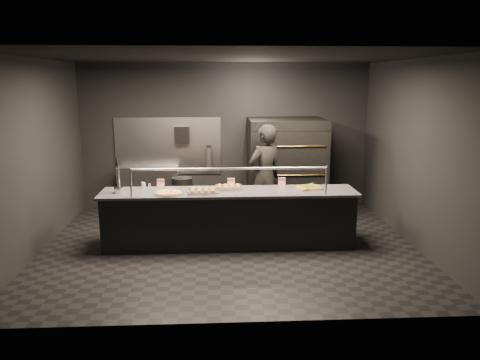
{
  "coord_description": "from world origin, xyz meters",
  "views": [
    {
      "loc": [
        -0.21,
        -7.29,
        2.68
      ],
      "look_at": [
        0.19,
        0.2,
        1.05
      ],
      "focal_mm": 35.0,
      "sensor_mm": 36.0,
      "label": 1
    }
  ],
  "objects_px": {
    "slider_tray_b": "(229,187)",
    "worker": "(265,177)",
    "fire_extinguisher": "(209,158)",
    "slider_tray_a": "(203,191)",
    "prep_shelf": "(149,188)",
    "service_counter": "(229,218)",
    "towel_dispenser": "(182,135)",
    "beer_tap": "(118,182)",
    "round_pizza": "(169,193)",
    "square_pizza": "(309,188)",
    "trash_bin": "(182,194)",
    "pizza_oven": "(286,166)"
  },
  "relations": [
    {
      "from": "towel_dispenser",
      "to": "worker",
      "type": "xyz_separation_m",
      "value": [
        1.58,
        -1.44,
        -0.6
      ]
    },
    {
      "from": "pizza_oven",
      "to": "worker",
      "type": "bearing_deg",
      "value": -118.82
    },
    {
      "from": "prep_shelf",
      "to": "slider_tray_a",
      "type": "height_order",
      "value": "slider_tray_a"
    },
    {
      "from": "towel_dispenser",
      "to": "worker",
      "type": "distance_m",
      "value": 2.22
    },
    {
      "from": "pizza_oven",
      "to": "slider_tray_b",
      "type": "relative_size",
      "value": 4.04
    },
    {
      "from": "beer_tap",
      "to": "worker",
      "type": "bearing_deg",
      "value": 22.01
    },
    {
      "from": "service_counter",
      "to": "pizza_oven",
      "type": "distance_m",
      "value": 2.3
    },
    {
      "from": "round_pizza",
      "to": "pizza_oven",
      "type": "bearing_deg",
      "value": 43.63
    },
    {
      "from": "trash_bin",
      "to": "slider_tray_b",
      "type": "bearing_deg",
      "value": -65.31
    },
    {
      "from": "slider_tray_b",
      "to": "round_pizza",
      "type": "bearing_deg",
      "value": -162.61
    },
    {
      "from": "towel_dispenser",
      "to": "beer_tap",
      "type": "bearing_deg",
      "value": -109.24
    },
    {
      "from": "beer_tap",
      "to": "pizza_oven",
      "type": "bearing_deg",
      "value": 33.2
    },
    {
      "from": "pizza_oven",
      "to": "prep_shelf",
      "type": "distance_m",
      "value": 2.88
    },
    {
      "from": "service_counter",
      "to": "fire_extinguisher",
      "type": "distance_m",
      "value": 2.5
    },
    {
      "from": "slider_tray_b",
      "to": "pizza_oven",
      "type": "bearing_deg",
      "value": 55.59
    },
    {
      "from": "service_counter",
      "to": "slider_tray_a",
      "type": "distance_m",
      "value": 0.65
    },
    {
      "from": "slider_tray_b",
      "to": "trash_bin",
      "type": "distance_m",
      "value": 2.23
    },
    {
      "from": "towel_dispenser",
      "to": "trash_bin",
      "type": "xyz_separation_m",
      "value": [
        0.0,
        -0.29,
        -1.2
      ]
    },
    {
      "from": "prep_shelf",
      "to": "beer_tap",
      "type": "xyz_separation_m",
      "value": [
        -0.14,
        -2.35,
        0.64
      ]
    },
    {
      "from": "trash_bin",
      "to": "beer_tap",
      "type": "bearing_deg",
      "value": -111.59
    },
    {
      "from": "beer_tap",
      "to": "square_pizza",
      "type": "bearing_deg",
      "value": 2.14
    },
    {
      "from": "fire_extinguisher",
      "to": "beer_tap",
      "type": "relative_size",
      "value": 0.86
    },
    {
      "from": "towel_dispenser",
      "to": "trash_bin",
      "type": "distance_m",
      "value": 1.23
    },
    {
      "from": "fire_extinguisher",
      "to": "square_pizza",
      "type": "height_order",
      "value": "fire_extinguisher"
    },
    {
      "from": "slider_tray_b",
      "to": "square_pizza",
      "type": "distance_m",
      "value": 1.31
    },
    {
      "from": "square_pizza",
      "to": "worker",
      "type": "xyz_separation_m",
      "value": [
        -0.63,
        0.86,
        0.01
      ]
    },
    {
      "from": "service_counter",
      "to": "worker",
      "type": "height_order",
      "value": "worker"
    },
    {
      "from": "service_counter",
      "to": "towel_dispenser",
      "type": "xyz_separation_m",
      "value": [
        -0.9,
        2.39,
        1.09
      ]
    },
    {
      "from": "square_pizza",
      "to": "trash_bin",
      "type": "height_order",
      "value": "square_pizza"
    },
    {
      "from": "pizza_oven",
      "to": "service_counter",
      "type": "bearing_deg",
      "value": -122.27
    },
    {
      "from": "pizza_oven",
      "to": "beer_tap",
      "type": "xyz_separation_m",
      "value": [
        -2.94,
        -1.93,
        0.12
      ]
    },
    {
      "from": "pizza_oven",
      "to": "square_pizza",
      "type": "xyz_separation_m",
      "value": [
        0.11,
        -1.81,
        -0.03
      ]
    },
    {
      "from": "worker",
      "to": "beer_tap",
      "type": "bearing_deg",
      "value": -8.82
    },
    {
      "from": "worker",
      "to": "fire_extinguisher",
      "type": "bearing_deg",
      "value": -85.42
    },
    {
      "from": "prep_shelf",
      "to": "beer_tap",
      "type": "height_order",
      "value": "beer_tap"
    },
    {
      "from": "towel_dispenser",
      "to": "service_counter",
      "type": "bearing_deg",
      "value": -69.37
    },
    {
      "from": "round_pizza",
      "to": "slider_tray_b",
      "type": "xyz_separation_m",
      "value": [
        0.95,
        0.3,
        0.01
      ]
    },
    {
      "from": "square_pizza",
      "to": "fire_extinguisher",
      "type": "bearing_deg",
      "value": 125.71
    },
    {
      "from": "worker",
      "to": "prep_shelf",
      "type": "bearing_deg",
      "value": -61.79
    },
    {
      "from": "round_pizza",
      "to": "square_pizza",
      "type": "height_order",
      "value": "square_pizza"
    },
    {
      "from": "service_counter",
      "to": "fire_extinguisher",
      "type": "relative_size",
      "value": 8.12
    },
    {
      "from": "round_pizza",
      "to": "worker",
      "type": "bearing_deg",
      "value": 34.09
    },
    {
      "from": "slider_tray_b",
      "to": "fire_extinguisher",
      "type": "bearing_deg",
      "value": 98.83
    },
    {
      "from": "fire_extinguisher",
      "to": "pizza_oven",
      "type": "bearing_deg",
      "value": -17.89
    },
    {
      "from": "fire_extinguisher",
      "to": "slider_tray_a",
      "type": "distance_m",
      "value": 2.5
    },
    {
      "from": "prep_shelf",
      "to": "service_counter",
      "type": "bearing_deg",
      "value": -55.41
    },
    {
      "from": "slider_tray_b",
      "to": "worker",
      "type": "bearing_deg",
      "value": 49.85
    },
    {
      "from": "fire_extinguisher",
      "to": "towel_dispenser",
      "type": "bearing_deg",
      "value": -178.96
    },
    {
      "from": "service_counter",
      "to": "trash_bin",
      "type": "relative_size",
      "value": 5.83
    },
    {
      "from": "towel_dispenser",
      "to": "fire_extinguisher",
      "type": "distance_m",
      "value": 0.74
    }
  ]
}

